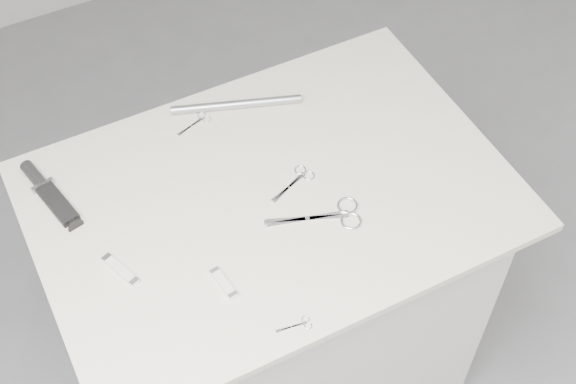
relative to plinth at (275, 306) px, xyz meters
name	(u,v)px	position (x,y,z in m)	size (l,w,h in m)	color
ground	(277,382)	(0.00, 0.00, -0.46)	(4.00, 4.00, 0.01)	gray
plinth	(275,306)	(0.00, 0.00, 0.00)	(0.90, 0.60, 0.90)	silver
display_board	(272,196)	(0.00, 0.00, 0.46)	(1.00, 0.70, 0.02)	beige
large_shears	(334,215)	(0.09, -0.11, 0.47)	(0.20, 0.11, 0.01)	silver
embroidery_scissors_a	(298,179)	(0.07, 0.01, 0.47)	(0.12, 0.07, 0.00)	silver
embroidery_scissors_b	(198,122)	(-0.06, 0.26, 0.47)	(0.09, 0.05, 0.00)	silver
tiny_scissors	(298,325)	(-0.10, -0.31, 0.47)	(0.07, 0.03, 0.00)	silver
sheathed_knife	(47,191)	(-0.42, 0.22, 0.48)	(0.07, 0.20, 0.03)	black
pocket_knife_a	(120,270)	(-0.35, -0.04, 0.48)	(0.05, 0.09, 0.01)	silver
pocket_knife_b	(224,283)	(-0.19, -0.16, 0.47)	(0.03, 0.08, 0.01)	silver
metal_rail	(236,105)	(0.04, 0.26, 0.48)	(0.02, 0.02, 0.30)	#9A9DA3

